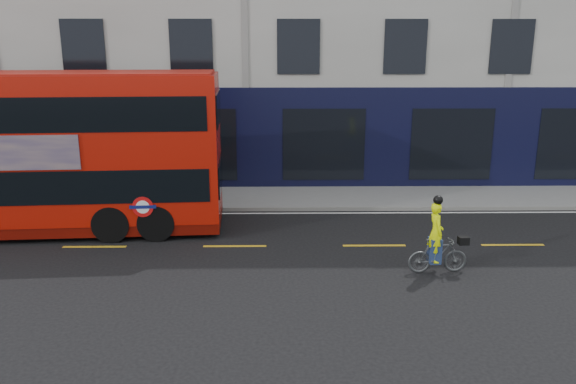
{
  "coord_description": "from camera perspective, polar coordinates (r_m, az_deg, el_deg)",
  "views": [
    {
      "loc": [
        1.33,
        -13.63,
        5.61
      ],
      "look_at": [
        1.54,
        2.37,
        1.37
      ],
      "focal_mm": 35.0,
      "sensor_mm": 36.0,
      "label": 1
    }
  ],
  "objects": [
    {
      "name": "building_terrace",
      "position": [
        26.67,
        -3.8,
        18.85
      ],
      "size": [
        50.0,
        10.07,
        15.0
      ],
      "color": "#BBB9B0",
      "rests_on": "ground"
    },
    {
      "name": "lane_dashes",
      "position": [
        16.19,
        -5.43,
        -5.49
      ],
      "size": [
        58.0,
        0.12,
        0.01
      ],
      "primitive_type": null,
      "color": "gold",
      "rests_on": "ground"
    },
    {
      "name": "road_edge_line",
      "position": [
        19.21,
        -4.68,
        -2.18
      ],
      "size": [
        58.0,
        0.1,
        0.01
      ],
      "primitive_type": "cube",
      "color": "silver",
      "rests_on": "ground"
    },
    {
      "name": "ground",
      "position": [
        14.8,
        -5.89,
        -7.53
      ],
      "size": [
        120.0,
        120.0,
        0.0
      ],
      "primitive_type": "plane",
      "color": "black",
      "rests_on": "ground"
    },
    {
      "name": "bus",
      "position": [
        18.61,
        -25.51,
        3.67
      ],
      "size": [
        12.1,
        3.48,
        4.82
      ],
      "rotation": [
        0.0,
        0.0,
        0.07
      ],
      "color": "#AE1206",
      "rests_on": "ground"
    },
    {
      "name": "cyclist",
      "position": [
        14.59,
        14.92,
        -5.43
      ],
      "size": [
        1.54,
        0.58,
        2.03
      ],
      "rotation": [
        0.0,
        0.0,
        0.07
      ],
      "color": "#464A4C",
      "rests_on": "ground"
    },
    {
      "name": "pavement",
      "position": [
        20.92,
        -4.36,
        -0.59
      ],
      "size": [
        60.0,
        3.0,
        0.12
      ],
      "primitive_type": "cube",
      "color": "gray",
      "rests_on": "ground"
    },
    {
      "name": "kerb",
      "position": [
        19.48,
        -4.62,
        -1.75
      ],
      "size": [
        60.0,
        0.12,
        0.13
      ],
      "primitive_type": "cube",
      "color": "slate",
      "rests_on": "ground"
    }
  ]
}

